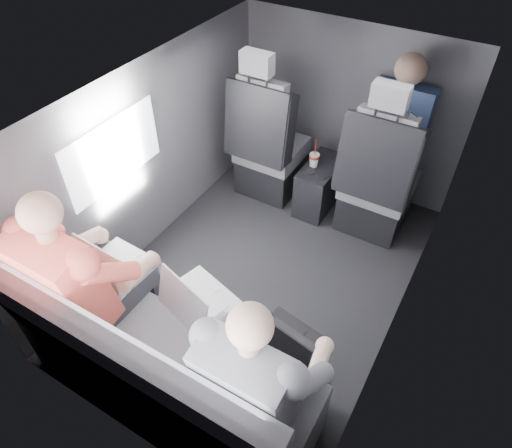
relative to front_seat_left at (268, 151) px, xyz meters
The scene contains 19 objects.
floor 1.03m from the front_seat_left, 61.81° to the right, with size 2.60×2.60×0.00m, color black.
ceiling 1.34m from the front_seat_left, 61.81° to the right, with size 2.60×2.60×0.00m, color #B2B2AD.
panel_left 0.99m from the front_seat_left, 118.19° to the right, with size 0.02×2.60×1.35m, color #56565B.
panel_right 1.61m from the front_seat_left, 31.88° to the right, with size 0.02×2.60×1.35m, color #56565B.
panel_front 0.70m from the front_seat_left, 45.65° to the left, with size 1.80×0.02×1.35m, color #56565B.
panel_back 2.20m from the front_seat_left, 78.12° to the right, with size 1.80×0.02×1.35m, color #56565B.
side_window 1.32m from the front_seat_left, 110.67° to the right, with size 0.02×0.75×0.42m, color white.
seatbelt 1.00m from the front_seat_left, 10.68° to the right, with size 0.05×0.01×0.65m, color black.
front_seat_left is the anchor object (origin of this frame).
front_seat_right 0.90m from the front_seat_left, ahead, with size 0.52×0.58×1.26m.
center_console 0.49m from the front_seat_left, ahead, with size 0.24×0.48×0.41m.
rear_bench 1.96m from the front_seat_left, 76.69° to the right, with size 1.60×0.57×0.92m.
soda_cup 0.40m from the front_seat_left, ahead, with size 0.08×0.08×0.23m.
laptop_white 1.68m from the front_seat_left, 90.68° to the right, with size 0.35×0.33×0.25m.
laptop_silver 1.71m from the front_seat_left, 73.17° to the right, with size 0.40×0.39×0.25m.
laptop_black 1.91m from the front_seat_left, 58.35° to the right, with size 0.35×0.34×0.23m.
passenger_rear_left 1.82m from the front_seat_left, 91.46° to the right, with size 0.53×0.65×1.27m.
passenger_rear_right 2.07m from the front_seat_left, 61.41° to the right, with size 0.49×0.61×1.20m.
passenger_front_right 1.00m from the front_seat_left, 16.11° to the left, with size 0.41×0.41×0.86m.
Camera 1 is at (1.01, -1.85, 2.45)m, focal length 32.00 mm.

